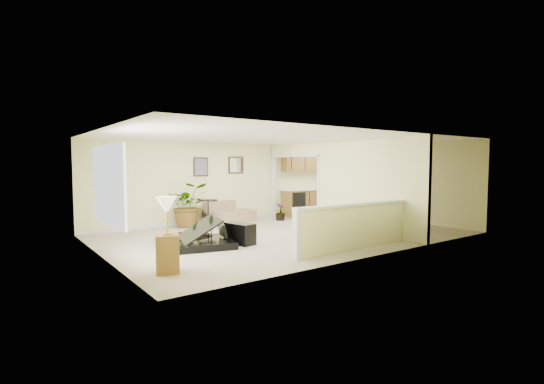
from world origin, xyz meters
TOP-DOWN VIEW (x-y plane):
  - floor at (0.00, 0.00)m, footprint 9.00×9.00m
  - back_wall at (0.00, 3.00)m, footprint 9.00×0.04m
  - front_wall at (0.00, -3.00)m, footprint 9.00×0.04m
  - left_wall at (-4.50, 0.00)m, footprint 0.04×6.00m
  - right_wall at (4.50, 0.00)m, footprint 0.04×6.00m
  - ceiling at (0.00, 0.00)m, footprint 9.00×6.00m
  - kitchen_vinyl at (3.15, 0.00)m, footprint 2.70×6.00m
  - interior_partition at (1.80, 0.25)m, footprint 0.18×5.99m
  - pony_half_wall at (0.08, -2.30)m, footprint 3.42×0.22m
  - left_window at (-4.49, -0.50)m, footprint 0.05×2.15m
  - wall_art_left at (-0.95, 2.97)m, footprint 0.48×0.04m
  - wall_mirror at (0.30, 2.97)m, footprint 0.55×0.04m
  - kitchen_cabinets at (3.19, 2.73)m, footprint 2.36×0.65m
  - piano at (-2.60, 0.02)m, footprint 2.00×2.01m
  - piano_bench at (-1.63, -0.40)m, footprint 0.50×0.78m
  - loveseat at (-0.12, 2.67)m, footprint 1.81×1.32m
  - accent_table at (-1.08, 2.26)m, footprint 0.55×0.55m
  - palm_plant at (-1.53, 2.64)m, footprint 1.42×1.32m
  - small_plant at (1.45, 2.10)m, footprint 0.41×0.41m
  - lamp_stand at (-3.87, -1.74)m, footprint 0.48×0.48m

SIDE VIEW (x-z plane):
  - floor at x=0.00m, z-range 0.00..0.00m
  - kitchen_vinyl at x=3.15m, z-range 0.00..0.01m
  - small_plant at x=1.45m, z-range -0.04..0.52m
  - piano_bench at x=-1.63m, z-range 0.00..0.48m
  - loveseat at x=-0.12m, z-range -0.11..0.79m
  - accent_table at x=-1.08m, z-range 0.11..0.91m
  - pony_half_wall at x=0.08m, z-range 0.02..1.02m
  - lamp_stand at x=-3.87m, z-range -0.10..1.19m
  - piano at x=-2.60m, z-range -0.12..1.31m
  - palm_plant at x=-1.53m, z-range -0.01..1.29m
  - kitchen_cabinets at x=3.19m, z-range -0.29..2.03m
  - interior_partition at x=1.80m, z-range -0.03..2.47m
  - back_wall at x=0.00m, z-range 0.00..2.50m
  - front_wall at x=0.00m, z-range 0.00..2.50m
  - left_wall at x=-4.50m, z-range 0.00..2.50m
  - right_wall at x=4.50m, z-range 0.00..2.50m
  - left_window at x=-4.49m, z-range 0.73..2.17m
  - wall_art_left at x=-0.95m, z-range 1.46..2.04m
  - wall_mirror at x=0.30m, z-range 1.52..2.08m
  - ceiling at x=0.00m, z-range 2.48..2.52m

